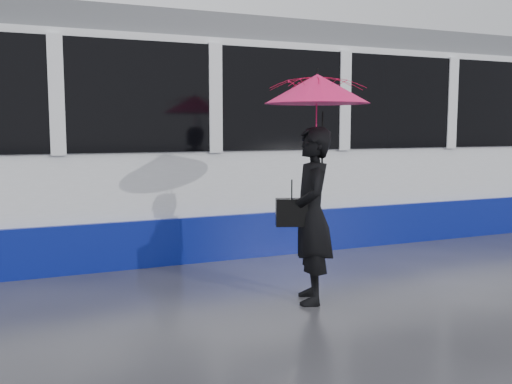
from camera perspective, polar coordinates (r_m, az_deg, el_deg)
name	(u,v)px	position (r m, az deg, el deg)	size (l,w,h in m)	color
ground	(150,296)	(6.39, -10.57, -10.16)	(90.00, 90.00, 0.00)	#29292E
rails	(113,250)	(8.77, -14.13, -5.60)	(34.00, 1.51, 0.02)	#3F3D38
tram	(89,140)	(8.55, -16.39, 5.02)	(26.00, 2.56, 3.35)	white
woman	(311,216)	(5.92, 5.57, -2.35)	(0.66, 0.44, 1.82)	black
umbrella	(317,110)	(5.88, 6.12, 8.19)	(1.38, 1.38, 1.23)	#EF147E
handbag	(292,212)	(5.83, 3.58, -2.04)	(0.35, 0.25, 0.46)	black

